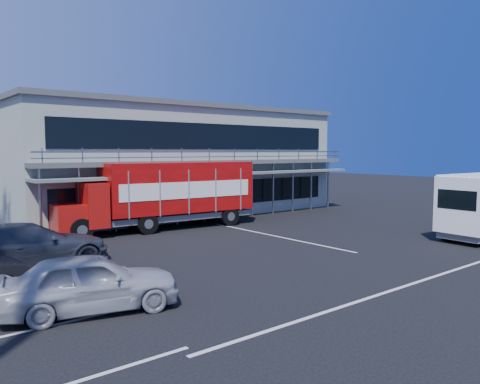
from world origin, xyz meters
TOP-DOWN VIEW (x-y plane):
  - ground at (0.00, 0.00)m, footprint 120.00×120.00m
  - building at (3.00, 14.94)m, footprint 22.40×12.00m
  - red_truck at (-1.11, 8.57)m, footprint 11.09×3.53m
  - parked_car_a at (-9.50, -2.00)m, footprint 4.98×2.96m
  - parked_car_d at (-9.50, 4.00)m, footprint 5.83×2.50m

SIDE VIEW (x-z plane):
  - ground at x=0.00m, z-range 0.00..0.00m
  - parked_car_a at x=-9.50m, z-range 0.00..1.59m
  - parked_car_d at x=-9.50m, z-range 0.00..1.67m
  - red_truck at x=-1.11m, z-range 0.18..3.86m
  - building at x=3.00m, z-range 0.01..7.31m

